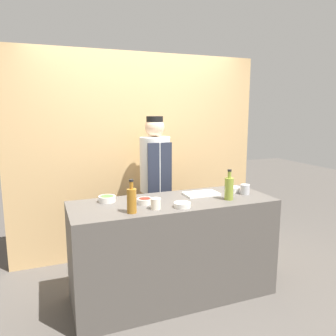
{
  "coord_description": "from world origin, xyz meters",
  "views": [
    {
      "loc": [
        -1.09,
        -2.67,
        1.74
      ],
      "look_at": [
        0.0,
        0.14,
        1.21
      ],
      "focal_mm": 35.0,
      "sensor_mm": 36.0,
      "label": 1
    }
  ],
  "objects_px": {
    "cup_steel": "(245,189)",
    "chef_center": "(155,185)",
    "cutting_board": "(201,194)",
    "cup_cream": "(156,204)",
    "bottle_oil": "(229,188)",
    "bottle_amber": "(132,200)",
    "sauce_bowl_white": "(233,189)",
    "sauce_bowl_green": "(107,199)",
    "sauce_bowl_red": "(145,201)",
    "sauce_bowl_orange": "(182,205)"
  },
  "relations": [
    {
      "from": "cup_cream",
      "to": "chef_center",
      "type": "relative_size",
      "value": 0.06
    },
    {
      "from": "cutting_board",
      "to": "cup_cream",
      "type": "height_order",
      "value": "cup_cream"
    },
    {
      "from": "sauce_bowl_white",
      "to": "bottle_oil",
      "type": "xyz_separation_m",
      "value": [
        -0.19,
        -0.23,
        0.08
      ]
    },
    {
      "from": "sauce_bowl_red",
      "to": "cup_cream",
      "type": "relative_size",
      "value": 1.46
    },
    {
      "from": "cup_cream",
      "to": "sauce_bowl_orange",
      "type": "bearing_deg",
      "value": -7.91
    },
    {
      "from": "sauce_bowl_orange",
      "to": "chef_center",
      "type": "relative_size",
      "value": 0.09
    },
    {
      "from": "cup_steel",
      "to": "cutting_board",
      "type": "bearing_deg",
      "value": 162.23
    },
    {
      "from": "sauce_bowl_green",
      "to": "chef_center",
      "type": "xyz_separation_m",
      "value": [
        0.65,
        0.55,
        -0.04
      ]
    },
    {
      "from": "sauce_bowl_green",
      "to": "cup_steel",
      "type": "relative_size",
      "value": 1.58
    },
    {
      "from": "cutting_board",
      "to": "bottle_amber",
      "type": "relative_size",
      "value": 1.21
    },
    {
      "from": "sauce_bowl_red",
      "to": "sauce_bowl_orange",
      "type": "distance_m",
      "value": 0.34
    },
    {
      "from": "cutting_board",
      "to": "sauce_bowl_white",
      "type": "bearing_deg",
      "value": -1.83
    },
    {
      "from": "bottle_oil",
      "to": "bottle_amber",
      "type": "xyz_separation_m",
      "value": [
        -0.94,
        -0.06,
        -0.0
      ]
    },
    {
      "from": "sauce_bowl_red",
      "to": "sauce_bowl_white",
      "type": "distance_m",
      "value": 0.96
    },
    {
      "from": "bottle_amber",
      "to": "sauce_bowl_red",
      "type": "bearing_deg",
      "value": 49.84
    },
    {
      "from": "bottle_oil",
      "to": "bottle_amber",
      "type": "distance_m",
      "value": 0.94
    },
    {
      "from": "sauce_bowl_orange",
      "to": "chef_center",
      "type": "height_order",
      "value": "chef_center"
    },
    {
      "from": "sauce_bowl_orange",
      "to": "cup_steel",
      "type": "xyz_separation_m",
      "value": [
        0.75,
        0.18,
        0.03
      ]
    },
    {
      "from": "sauce_bowl_white",
      "to": "cup_steel",
      "type": "xyz_separation_m",
      "value": [
        0.06,
        -0.12,
        0.02
      ]
    },
    {
      "from": "sauce_bowl_orange",
      "to": "cutting_board",
      "type": "distance_m",
      "value": 0.46
    },
    {
      "from": "sauce_bowl_red",
      "to": "chef_center",
      "type": "height_order",
      "value": "chef_center"
    },
    {
      "from": "bottle_oil",
      "to": "cup_cream",
      "type": "relative_size",
      "value": 3.04
    },
    {
      "from": "sauce_bowl_orange",
      "to": "bottle_oil",
      "type": "bearing_deg",
      "value": 7.57
    },
    {
      "from": "cutting_board",
      "to": "cup_steel",
      "type": "xyz_separation_m",
      "value": [
        0.41,
        -0.13,
        0.04
      ]
    },
    {
      "from": "sauce_bowl_red",
      "to": "sauce_bowl_orange",
      "type": "bearing_deg",
      "value": -38.4
    },
    {
      "from": "bottle_oil",
      "to": "bottle_amber",
      "type": "bearing_deg",
      "value": -176.34
    },
    {
      "from": "chef_center",
      "to": "cutting_board",
      "type": "bearing_deg",
      "value": -68.33
    },
    {
      "from": "sauce_bowl_red",
      "to": "bottle_amber",
      "type": "xyz_separation_m",
      "value": [
        -0.17,
        -0.21,
        0.08
      ]
    },
    {
      "from": "cutting_board",
      "to": "bottle_amber",
      "type": "bearing_deg",
      "value": -158.56
    },
    {
      "from": "cutting_board",
      "to": "bottle_oil",
      "type": "height_order",
      "value": "bottle_oil"
    },
    {
      "from": "cutting_board",
      "to": "chef_center",
      "type": "relative_size",
      "value": 0.2
    },
    {
      "from": "cutting_board",
      "to": "cup_steel",
      "type": "relative_size",
      "value": 3.43
    },
    {
      "from": "sauce_bowl_orange",
      "to": "cup_cream",
      "type": "bearing_deg",
      "value": 172.09
    },
    {
      "from": "sauce_bowl_orange",
      "to": "cup_steel",
      "type": "height_order",
      "value": "cup_steel"
    },
    {
      "from": "cup_steel",
      "to": "chef_center",
      "type": "bearing_deg",
      "value": 130.84
    },
    {
      "from": "sauce_bowl_orange",
      "to": "cup_cream",
      "type": "distance_m",
      "value": 0.23
    },
    {
      "from": "sauce_bowl_white",
      "to": "chef_center",
      "type": "relative_size",
      "value": 0.08
    },
    {
      "from": "sauce_bowl_white",
      "to": "chef_center",
      "type": "bearing_deg",
      "value": 133.01
    },
    {
      "from": "sauce_bowl_white",
      "to": "bottle_amber",
      "type": "height_order",
      "value": "bottle_amber"
    },
    {
      "from": "cutting_board",
      "to": "chef_center",
      "type": "distance_m",
      "value": 0.69
    },
    {
      "from": "sauce_bowl_orange",
      "to": "sauce_bowl_white",
      "type": "distance_m",
      "value": 0.75
    },
    {
      "from": "cutting_board",
      "to": "chef_center",
      "type": "height_order",
      "value": "chef_center"
    },
    {
      "from": "chef_center",
      "to": "sauce_bowl_orange",
      "type": "bearing_deg",
      "value": -95.04
    },
    {
      "from": "cutting_board",
      "to": "cup_steel",
      "type": "height_order",
      "value": "cup_steel"
    },
    {
      "from": "sauce_bowl_white",
      "to": "sauce_bowl_red",
      "type": "bearing_deg",
      "value": -174.7
    },
    {
      "from": "sauce_bowl_red",
      "to": "sauce_bowl_white",
      "type": "height_order",
      "value": "sauce_bowl_white"
    },
    {
      "from": "sauce_bowl_green",
      "to": "chef_center",
      "type": "bearing_deg",
      "value": 40.5
    },
    {
      "from": "sauce_bowl_orange",
      "to": "bottle_oil",
      "type": "distance_m",
      "value": 0.51
    },
    {
      "from": "sauce_bowl_orange",
      "to": "sauce_bowl_red",
      "type": "bearing_deg",
      "value": 141.6
    },
    {
      "from": "sauce_bowl_green",
      "to": "bottle_oil",
      "type": "relative_size",
      "value": 0.54
    }
  ]
}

